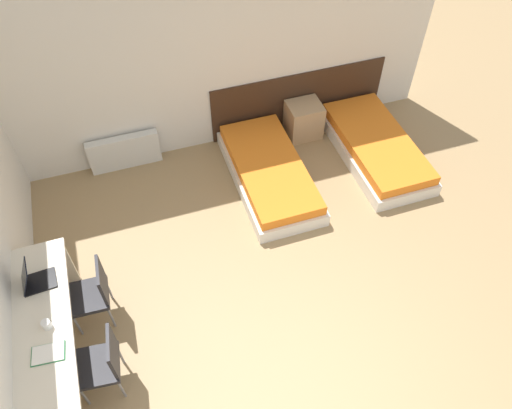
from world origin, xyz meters
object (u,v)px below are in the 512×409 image
(nightstand, at_px, (304,120))
(chair_near_laptop, at_px, (93,292))
(bed_near_window, at_px, (269,173))
(laptop, at_px, (34,280))
(bed_near_door, at_px, (376,147))
(chair_near_notebook, at_px, (103,362))

(nightstand, xyz_separation_m, chair_near_laptop, (-3.12, -2.04, 0.21))
(bed_near_window, height_order, laptop, laptop)
(bed_near_window, height_order, bed_near_door, same)
(nightstand, height_order, chair_near_laptop, chair_near_laptop)
(nightstand, distance_m, chair_near_laptop, 3.74)
(bed_near_window, bearing_deg, chair_near_laptop, -151.12)
(bed_near_door, bearing_deg, chair_near_notebook, -152.11)
(bed_near_door, height_order, chair_near_laptop, chair_near_laptop)
(bed_near_window, xyz_separation_m, laptop, (-2.80, -1.23, 0.66))
(bed_near_window, height_order, nightstand, nightstand)
(bed_near_door, bearing_deg, laptop, -164.24)
(chair_near_laptop, xyz_separation_m, laptop, (-0.45, 0.07, 0.36))
(chair_near_laptop, bearing_deg, bed_near_window, 31.86)
(chair_near_laptop, bearing_deg, laptop, 174.51)
(bed_near_door, distance_m, chair_near_laptop, 4.12)
(laptop, bearing_deg, bed_near_door, 11.70)
(chair_near_notebook, bearing_deg, chair_near_laptop, 96.10)
(laptop, bearing_deg, bed_near_window, 19.63)
(nightstand, bearing_deg, chair_near_notebook, -138.04)
(chair_near_laptop, relative_size, laptop, 2.57)
(chair_near_notebook, distance_m, laptop, 1.01)
(bed_near_door, relative_size, laptop, 5.88)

